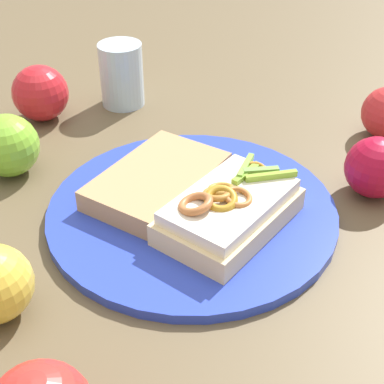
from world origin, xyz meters
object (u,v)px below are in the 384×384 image
Objects in this scene: plate at (192,211)px; apple_4 at (376,167)px; drinking_glass at (122,75)px; apple_0 at (40,93)px; sandwich at (230,209)px; apple_2 at (8,146)px; bread_slice_side at (156,182)px.

apple_4 reaches higher than plate.
apple_0 is at bearing -26.68° from drinking_glass.
sandwich is 1.98× the size of apple_0.
bread_slice_side is at bearing 112.92° from apple_2.
apple_2 is at bearing 36.32° from apple_0.
sandwich is at bearing 92.26° from plate.
apple_0 is (-0.04, -0.36, 0.01)m from sandwich.
plate is 0.05m from bread_slice_side.
bread_slice_side is 0.19m from apple_2.
apple_4 is at bearing 93.50° from drinking_glass.
apple_4 is at bearing 151.36° from sandwich.
bread_slice_side is at bearing -90.03° from sandwich.
apple_0 reaches higher than plate.
plate is at bearing 83.05° from apple_0.
apple_4 is at bearing 124.24° from apple_2.
bread_slice_side is at bearing -87.69° from plate.
apple_0 is at bearing -143.68° from apple_2.
apple_0 is 1.03× the size of apple_2.
sandwich is at bearing 65.09° from drinking_glass.
apple_0 is 0.14m from apple_2.
apple_0 is (-0.04, -0.26, 0.02)m from bread_slice_side.
sandwich reaches higher than plate.
sandwich is 1.69× the size of drinking_glass.
apple_0 is 0.46m from apple_4.
apple_4 is at bearing 125.36° from bread_slice_side.
drinking_glass is (-0.22, -0.03, 0.01)m from apple_2.
apple_0 is 0.85× the size of drinking_glass.
drinking_glass is at bearing -119.42° from plate.
plate is 4.49× the size of apple_4.
apple_2 reaches higher than plate.
apple_0 is at bearing -97.98° from sandwich.
apple_0 is (-0.04, -0.31, 0.03)m from plate.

